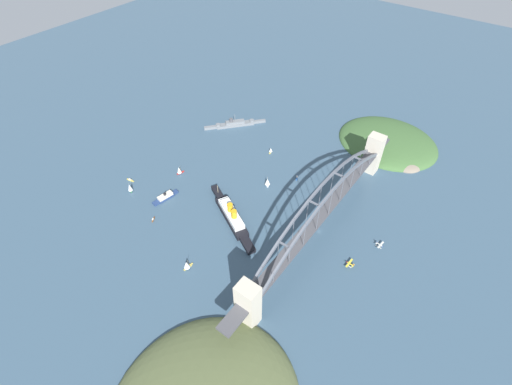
{
  "coord_description": "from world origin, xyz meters",
  "views": [
    {
      "loc": [
        -228.26,
        -90.87,
        287.35
      ],
      "look_at": [
        0.0,
        79.16,
        8.0
      ],
      "focal_mm": 25.99,
      "sensor_mm": 36.0,
      "label": 1
    }
  ],
  "objects_px": {
    "naval_cruiser": "(235,124)",
    "small_boat_3": "(179,170)",
    "seaplane_taxiing_near_bridge": "(350,264)",
    "small_boat_2": "(267,182)",
    "small_boat_0": "(153,219)",
    "harbor_arch_bridge": "(323,213)",
    "small_boat_4": "(130,188)",
    "small_boat_5": "(271,150)",
    "small_boat_6": "(297,177)",
    "small_boat_1": "(187,265)",
    "seaplane_second_in_formation": "(380,245)",
    "small_boat_7": "(130,180)",
    "ocean_liner": "(232,215)",
    "harbor_ferry_steamer": "(165,197)"
  },
  "relations": [
    {
      "from": "seaplane_second_in_formation",
      "to": "small_boat_2",
      "type": "xyz_separation_m",
      "value": [
        5.91,
        136.97,
        3.05
      ]
    },
    {
      "from": "ocean_liner",
      "to": "small_boat_6",
      "type": "bearing_deg",
      "value": -12.3
    },
    {
      "from": "small_boat_1",
      "to": "small_boat_4",
      "type": "distance_m",
      "value": 126.98
    },
    {
      "from": "small_boat_0",
      "to": "small_boat_4",
      "type": "distance_m",
      "value": 54.69
    },
    {
      "from": "naval_cruiser",
      "to": "small_boat_3",
      "type": "relative_size",
      "value": 6.29
    },
    {
      "from": "naval_cruiser",
      "to": "small_boat_3",
      "type": "distance_m",
      "value": 114.81
    },
    {
      "from": "harbor_arch_bridge",
      "to": "small_boat_0",
      "type": "bearing_deg",
      "value": 121.63
    },
    {
      "from": "seaplane_taxiing_near_bridge",
      "to": "small_boat_0",
      "type": "height_order",
      "value": "seaplane_taxiing_near_bridge"
    },
    {
      "from": "harbor_ferry_steamer",
      "to": "small_boat_7",
      "type": "relative_size",
      "value": 3.14
    },
    {
      "from": "naval_cruiser",
      "to": "small_boat_4",
      "type": "bearing_deg",
      "value": 175.74
    },
    {
      "from": "small_boat_1",
      "to": "naval_cruiser",
      "type": "bearing_deg",
      "value": 28.21
    },
    {
      "from": "small_boat_2",
      "to": "seaplane_taxiing_near_bridge",
      "type": "bearing_deg",
      "value": -109.18
    },
    {
      "from": "harbor_arch_bridge",
      "to": "small_boat_0",
      "type": "height_order",
      "value": "harbor_arch_bridge"
    },
    {
      "from": "harbor_arch_bridge",
      "to": "small_boat_5",
      "type": "relative_size",
      "value": 38.3
    },
    {
      "from": "harbor_arch_bridge",
      "to": "small_boat_6",
      "type": "height_order",
      "value": "harbor_arch_bridge"
    },
    {
      "from": "naval_cruiser",
      "to": "seaplane_taxiing_near_bridge",
      "type": "relative_size",
      "value": 5.8
    },
    {
      "from": "small_boat_2",
      "to": "small_boat_5",
      "type": "bearing_deg",
      "value": 31.51
    },
    {
      "from": "seaplane_taxiing_near_bridge",
      "to": "small_boat_2",
      "type": "height_order",
      "value": "small_boat_2"
    },
    {
      "from": "small_boat_1",
      "to": "small_boat_7",
      "type": "xyz_separation_m",
      "value": [
        46.67,
        135.92,
        -4.05
      ]
    },
    {
      "from": "small_boat_5",
      "to": "seaplane_second_in_formation",
      "type": "bearing_deg",
      "value": -108.77
    },
    {
      "from": "small_boat_1",
      "to": "ocean_liner",
      "type": "bearing_deg",
      "value": 4.36
    },
    {
      "from": "seaplane_taxiing_near_bridge",
      "to": "small_boat_3",
      "type": "distance_m",
      "value": 217.46
    },
    {
      "from": "small_boat_2",
      "to": "small_boat_3",
      "type": "bearing_deg",
      "value": 115.65
    },
    {
      "from": "seaplane_taxiing_near_bridge",
      "to": "small_boat_7",
      "type": "relative_size",
      "value": 1.16
    },
    {
      "from": "small_boat_3",
      "to": "small_boat_2",
      "type": "bearing_deg",
      "value": -64.35
    },
    {
      "from": "harbor_ferry_steamer",
      "to": "seaplane_taxiing_near_bridge",
      "type": "xyz_separation_m",
      "value": [
        40.83,
        -200.38,
        -0.49
      ]
    },
    {
      "from": "small_boat_3",
      "to": "small_boat_4",
      "type": "distance_m",
      "value": 58.17
    },
    {
      "from": "harbor_ferry_steamer",
      "to": "small_boat_5",
      "type": "bearing_deg",
      "value": -18.53
    },
    {
      "from": "naval_cruiser",
      "to": "seaplane_second_in_formation",
      "type": "distance_m",
      "value": 252.27
    },
    {
      "from": "small_boat_0",
      "to": "small_boat_2",
      "type": "height_order",
      "value": "small_boat_2"
    },
    {
      "from": "small_boat_3",
      "to": "small_boat_6",
      "type": "relative_size",
      "value": 1.19
    },
    {
      "from": "small_boat_5",
      "to": "seaplane_taxiing_near_bridge",
      "type": "bearing_deg",
      "value": -121.31
    },
    {
      "from": "small_boat_6",
      "to": "small_boat_1",
      "type": "bearing_deg",
      "value": 174.78
    },
    {
      "from": "harbor_arch_bridge",
      "to": "small_boat_0",
      "type": "xyz_separation_m",
      "value": [
        -89.18,
        144.8,
        -26.55
      ]
    },
    {
      "from": "naval_cruiser",
      "to": "small_boat_6",
      "type": "xyz_separation_m",
      "value": [
        -39.27,
        -124.36,
        -2.23
      ]
    },
    {
      "from": "harbor_arch_bridge",
      "to": "small_boat_3",
      "type": "distance_m",
      "value": 177.57
    },
    {
      "from": "small_boat_5",
      "to": "small_boat_1",
      "type": "bearing_deg",
      "value": -168.75
    },
    {
      "from": "small_boat_0",
      "to": "small_boat_4",
      "type": "xyz_separation_m",
      "value": [
        14.53,
        52.55,
        4.26
      ]
    },
    {
      "from": "harbor_ferry_steamer",
      "to": "small_boat_2",
      "type": "xyz_separation_m",
      "value": [
        83.81,
        -76.79,
        2.55
      ]
    },
    {
      "from": "seaplane_taxiing_near_bridge",
      "to": "small_boat_3",
      "type": "relative_size",
      "value": 1.08
    },
    {
      "from": "naval_cruiser",
      "to": "small_boat_0",
      "type": "bearing_deg",
      "value": -167.63
    },
    {
      "from": "small_boat_7",
      "to": "small_boat_6",
      "type": "bearing_deg",
      "value": -52.02
    },
    {
      "from": "seaplane_taxiing_near_bridge",
      "to": "small_boat_4",
      "type": "bearing_deg",
      "value": 103.08
    },
    {
      "from": "harbor_ferry_steamer",
      "to": "small_boat_1",
      "type": "bearing_deg",
      "value": -121.64
    },
    {
      "from": "small_boat_7",
      "to": "seaplane_second_in_formation",
      "type": "bearing_deg",
      "value": -72.96
    },
    {
      "from": "harbor_ferry_steamer",
      "to": "small_boat_3",
      "type": "relative_size",
      "value": 2.94
    },
    {
      "from": "small_boat_3",
      "to": "seaplane_second_in_formation",
      "type": "bearing_deg",
      "value": -80.37
    },
    {
      "from": "small_boat_3",
      "to": "small_boat_5",
      "type": "relative_size",
      "value": 1.38
    },
    {
      "from": "harbor_arch_bridge",
      "to": "ocean_liner",
      "type": "bearing_deg",
      "value": 116.09
    },
    {
      "from": "small_boat_3",
      "to": "small_boat_5",
      "type": "xyz_separation_m",
      "value": [
        96.42,
        -62.36,
        -1.64
      ]
    }
  ]
}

